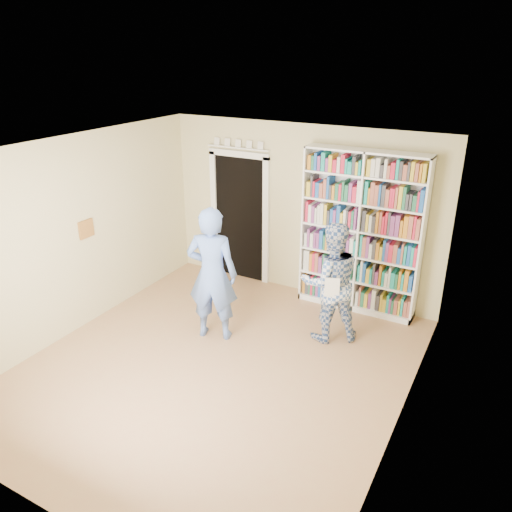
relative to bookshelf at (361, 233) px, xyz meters
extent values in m
plane|color=#AC7753|center=(-1.03, -2.34, -1.23)|extent=(5.00, 5.00, 0.00)
plane|color=white|center=(-1.03, -2.34, 1.47)|extent=(5.00, 5.00, 0.00)
plane|color=beige|center=(-1.03, 0.16, 0.12)|extent=(4.50, 0.00, 4.50)
plane|color=beige|center=(-3.28, -2.34, 0.12)|extent=(0.00, 5.00, 5.00)
plane|color=beige|center=(1.22, -2.34, 0.12)|extent=(0.00, 5.00, 5.00)
cube|color=white|center=(0.00, 0.00, -0.01)|extent=(1.77, 0.33, 2.43)
cube|color=white|center=(0.00, 0.00, -0.01)|extent=(0.03, 0.33, 2.43)
cube|color=black|center=(-2.13, 0.14, -0.18)|extent=(0.90, 0.03, 2.10)
cube|color=white|center=(-2.63, 0.12, -0.18)|extent=(0.10, 0.06, 2.20)
cube|color=white|center=(-1.63, 0.12, -0.18)|extent=(0.10, 0.06, 2.20)
cube|color=white|center=(-2.13, 0.12, 0.92)|extent=(1.10, 0.06, 0.10)
cube|color=white|center=(-2.13, 0.12, 1.02)|extent=(1.10, 0.08, 0.02)
cube|color=brown|center=(-3.26, -2.14, 0.17)|extent=(0.03, 0.25, 0.25)
imported|color=#5C7FCE|center=(-1.47, -1.73, -0.29)|extent=(0.78, 0.63, 1.87)
imported|color=#325499|center=(-0.06, -1.02, -0.39)|extent=(1.04, 0.99, 1.68)
cube|color=white|center=(0.05, -1.27, -0.32)|extent=(0.18, 0.08, 0.27)
camera|label=1|loc=(1.93, -6.73, 2.51)|focal=35.00mm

